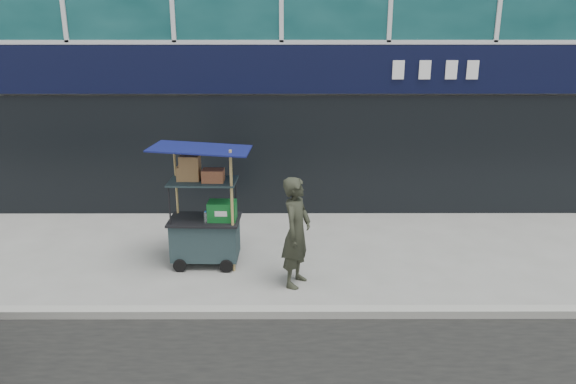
{
  "coord_description": "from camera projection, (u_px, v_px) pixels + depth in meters",
  "views": [
    {
      "loc": [
        0.09,
        -6.93,
        3.94
      ],
      "look_at": [
        0.11,
        1.2,
        1.32
      ],
      "focal_mm": 35.0,
      "sensor_mm": 36.0,
      "label": 1
    }
  ],
  "objects": [
    {
      "name": "ground",
      "position": [
        280.0,
        309.0,
        7.81
      ],
      "size": [
        80.0,
        80.0,
        0.0
      ],
      "primitive_type": "plane",
      "color": "slate",
      "rests_on": "ground"
    },
    {
      "name": "vendor_cart",
      "position": [
        206.0,
        223.0,
        9.0
      ],
      "size": [
        1.52,
        1.1,
        2.02
      ],
      "rotation": [
        0.0,
        0.0,
        -0.03
      ],
      "color": "#1B2B2F",
      "rests_on": "ground"
    },
    {
      "name": "vendor_man",
      "position": [
        296.0,
        232.0,
        8.28
      ],
      "size": [
        0.61,
        0.72,
        1.68
      ],
      "primitive_type": "imported",
      "rotation": [
        0.0,
        0.0,
        1.18
      ],
      "color": "#272A1F",
      "rests_on": "ground"
    },
    {
      "name": "curb",
      "position": [
        280.0,
        312.0,
        7.6
      ],
      "size": [
        80.0,
        0.18,
        0.12
      ],
      "primitive_type": "cube",
      "color": "gray",
      "rests_on": "ground"
    }
  ]
}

